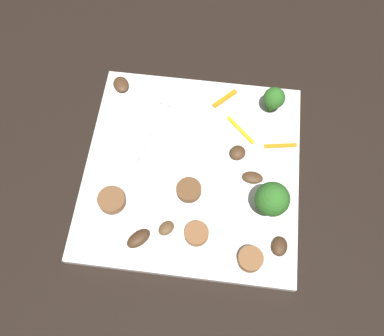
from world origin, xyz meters
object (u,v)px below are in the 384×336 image
mushroom_2 (238,153)px  pepper_strip_3 (225,99)px  broccoli_floret_1 (274,98)px  mushroom_5 (139,238)px  mushroom_1 (280,246)px  mushroom_3 (166,228)px  sausage_slice_3 (250,259)px  pepper_strip_1 (241,130)px  sausage_slice_2 (186,190)px  broccoli_floret_0 (272,199)px  pepper_strip_0 (280,146)px  fork (152,128)px  sausage_slice_1 (112,200)px  plate (192,170)px  sausage_slice_0 (196,234)px  mushroom_4 (253,178)px  mushroom_0 (121,84)px

mushroom_2 → pepper_strip_3: size_ratio=0.53×
broccoli_floret_1 → mushroom_5: broccoli_floret_1 is taller
mushroom_1 → mushroom_3: bearing=87.5°
mushroom_1 → sausage_slice_3: bearing=120.4°
mushroom_5 → mushroom_3: bearing=-61.2°
pepper_strip_3 → mushroom_1: bearing=-157.5°
pepper_strip_1 → pepper_strip_3: size_ratio=1.26×
sausage_slice_2 → mushroom_3: (-0.05, 0.02, -0.00)m
broccoli_floret_0 → sausage_slice_2: size_ratio=1.89×
broccoli_floret_0 → sausage_slice_3: 0.08m
pepper_strip_0 → mushroom_5: bearing=131.8°
mushroom_3 → mushroom_5: size_ratio=0.68×
fork → broccoli_floret_0: size_ratio=2.89×
sausage_slice_1 → pepper_strip_1: size_ratio=0.67×
mushroom_2 → pepper_strip_0: mushroom_2 is taller
pepper_strip_3 → pepper_strip_1: bearing=-151.5°
sausage_slice_2 → pepper_strip_0: bearing=-55.9°
broccoli_floret_0 → plate: bearing=65.6°
broccoli_floret_0 → sausage_slice_2: bearing=83.3°
sausage_slice_1 → mushroom_5: (-0.04, -0.04, -0.00)m
plate → sausage_slice_0: size_ratio=9.34×
fork → pepper_strip_1: 0.12m
sausage_slice_0 → mushroom_3: sausage_slice_0 is taller
plate → pepper_strip_3: (0.11, -0.03, 0.01)m
mushroom_4 → mushroom_5: 0.17m
broccoli_floret_0 → sausage_slice_1: broccoli_floret_0 is taller
sausage_slice_3 → mushroom_0: sausage_slice_3 is taller
plate → broccoli_floret_1: (0.10, -0.10, 0.03)m
mushroom_3 → mushroom_5: 0.04m
sausage_slice_2 → sausage_slice_3: 0.12m
plate → mushroom_1: bearing=-128.0°
fork → mushroom_2: mushroom_2 is taller
sausage_slice_2 → mushroom_3: 0.06m
fork → mushroom_2: bearing=-86.9°
mushroom_2 → broccoli_floret_0: bearing=-149.3°
fork → sausage_slice_0: sausage_slice_0 is taller
sausage_slice_2 → pepper_strip_0: (0.08, -0.12, -0.00)m
sausage_slice_1 → mushroom_4: (0.05, -0.18, -0.00)m
sausage_slice_0 → mushroom_5: (-0.01, 0.07, -0.00)m
fork → pepper_strip_0: 0.18m
sausage_slice_2 → sausage_slice_3: size_ratio=1.07×
plate → mushroom_4: mushroom_4 is taller
plate → mushroom_0: 0.17m
sausage_slice_1 → pepper_strip_1: 0.20m
broccoli_floret_0 → mushroom_3: bearing=108.2°
plate → mushroom_2: bearing=-65.1°
fork → mushroom_3: bearing=-148.7°
sausage_slice_0 → pepper_strip_0: bearing=-36.0°
sausage_slice_1 → pepper_strip_0: size_ratio=0.79×
mushroom_2 → sausage_slice_3: bearing=-169.5°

